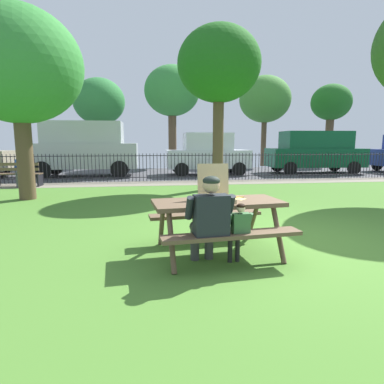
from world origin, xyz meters
The scene contains 20 objects.
ground centered at (0.00, 2.16, -0.01)m, with size 28.00×12.31×0.02m, color #48792B.
cobblestone_walkway centered at (0.00, 7.61, 0.00)m, with size 28.00×1.40×0.01m, color gray.
street_asphalt centered at (0.00, 11.43, -0.01)m, with size 28.00×6.24×0.01m, color #424247.
picnic_table_foreground centered at (-1.18, -0.38, 0.60)m, with size 1.94×1.66×0.79m.
pizza_box_open centered at (-1.21, -0.35, 0.87)m, with size 0.46×0.51×0.51m.
pizza_slice_on_table centered at (-0.82, -0.24, 0.78)m, with size 0.17×0.23×0.02m.
adult_at_table centered at (-1.40, -0.90, 0.66)m, with size 0.63×0.62×1.19m.
child_at_table centered at (-1.01, -0.89, 0.51)m, with size 0.33×0.33×0.84m.
iron_fence_streetside centered at (0.00, 8.31, 0.57)m, with size 20.85×0.03×1.12m.
park_bench_left centered at (-6.74, 7.47, 0.42)m, with size 1.62×0.56×0.85m.
person_on_park_bench centered at (-6.53, 7.49, 0.66)m, with size 0.61×0.59×1.19m.
tree_near_table centered at (-5.47, 4.69, 3.54)m, with size 3.35×3.35×5.08m.
tree_midground_left centered at (0.21, 6.00, 4.01)m, with size 2.70×2.70×5.28m.
parked_car_left centered at (-4.95, 10.57, 1.31)m, with size 4.71×2.09×2.46m.
parked_car_center centered at (0.70, 10.57, 1.01)m, with size 3.90×1.84×1.98m.
parked_car_right centered at (6.14, 10.57, 1.10)m, with size 4.70×2.17×2.08m.
far_tree_midleft centered at (-4.90, 15.59, 3.89)m, with size 3.01×3.01×5.27m.
far_tree_center centered at (-0.58, 15.59, 4.54)m, with size 3.35×3.35×6.11m.
far_tree_midright centered at (5.29, 15.59, 4.18)m, with size 3.23×3.23×5.66m.
far_tree_right centered at (9.78, 15.59, 3.97)m, with size 2.56×2.56×5.25m.
Camera 1 is at (-2.15, -4.80, 1.60)m, focal length 30.50 mm.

